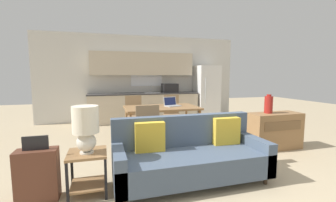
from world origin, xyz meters
TOP-DOWN VIEW (x-y plane):
  - ground_plane at (0.00, 0.00)m, footprint 20.00×20.00m
  - wall_back at (0.00, 4.63)m, footprint 6.40×0.07m
  - kitchen_counter at (0.01, 4.33)m, footprint 3.39×0.65m
  - refrigerator at (2.10, 4.23)m, footprint 0.72×0.74m
  - dining_table at (-0.05, 1.94)m, footprint 1.54×0.90m
  - couch at (-0.12, 0.16)m, footprint 2.06×0.80m
  - side_table at (-1.45, 0.15)m, footprint 0.45×0.45m
  - table_lamp at (-1.45, 0.13)m, footprint 0.30×0.30m
  - credenza at (1.99, 0.94)m, footprint 1.04×0.43m
  - vase at (1.85, 0.98)m, footprint 0.16×0.16m
  - dining_chair_far_left at (-0.54, 2.77)m, footprint 0.45×0.45m
  - dining_chair_far_right at (0.44, 2.72)m, footprint 0.43×0.43m
  - dining_chair_near_left at (-0.54, 1.11)m, footprint 0.43×0.43m
  - laptop at (0.20, 2.02)m, footprint 0.38×0.33m
  - suitcase at (-1.99, 0.16)m, footprint 0.45×0.22m

SIDE VIEW (x-z plane):
  - ground_plane at x=0.00m, z-range 0.00..0.00m
  - suitcase at x=-1.99m, z-range -0.07..0.69m
  - couch at x=-0.12m, z-range -0.10..0.77m
  - side_table at x=-1.45m, z-range 0.09..0.61m
  - credenza at x=1.99m, z-range 0.00..0.71m
  - dining_chair_far_left at x=-0.54m, z-range 0.04..0.99m
  - dining_chair_far_right at x=0.44m, z-range 0.04..0.99m
  - dining_chair_near_left at x=-0.54m, z-range 0.04..0.99m
  - dining_table at x=-0.05m, z-range 0.32..1.10m
  - laptop at x=0.20m, z-range 0.73..0.92m
  - kitchen_counter at x=0.01m, z-range -0.23..1.92m
  - table_lamp at x=-1.45m, z-range 0.56..1.13m
  - vase at x=1.85m, z-range 0.70..1.06m
  - refrigerator at x=2.10m, z-range 0.00..1.76m
  - wall_back at x=0.00m, z-range 0.00..2.70m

